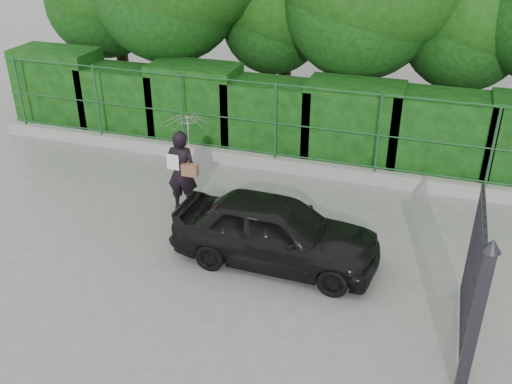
% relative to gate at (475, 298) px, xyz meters
% --- Properties ---
extents(ground, '(80.00, 80.00, 0.00)m').
position_rel_gate_xyz_m(ground, '(-4.60, 0.72, -1.19)').
color(ground, gray).
extents(kerb, '(14.00, 0.25, 0.30)m').
position_rel_gate_xyz_m(kerb, '(-4.60, 5.22, -1.04)').
color(kerb, '#9E9E99').
rests_on(kerb, ground).
extents(fence, '(14.13, 0.06, 1.80)m').
position_rel_gate_xyz_m(fence, '(-4.38, 5.22, 0.01)').
color(fence, '#1E4D27').
rests_on(fence, kerb).
extents(hedge, '(14.20, 1.20, 2.11)m').
position_rel_gate_xyz_m(hedge, '(-4.64, 6.22, -0.22)').
color(hedge, black).
rests_on(hedge, ground).
extents(gate, '(0.22, 2.33, 2.36)m').
position_rel_gate_xyz_m(gate, '(0.00, 0.00, 0.00)').
color(gate, '#25252B').
rests_on(gate, ground).
extents(woman, '(0.90, 0.86, 2.04)m').
position_rel_gate_xyz_m(woman, '(-5.33, 2.85, 0.11)').
color(woman, black).
rests_on(woman, ground).
extents(car, '(3.62, 1.53, 1.22)m').
position_rel_gate_xyz_m(car, '(-3.12, 1.65, -0.58)').
color(car, black).
rests_on(car, ground).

